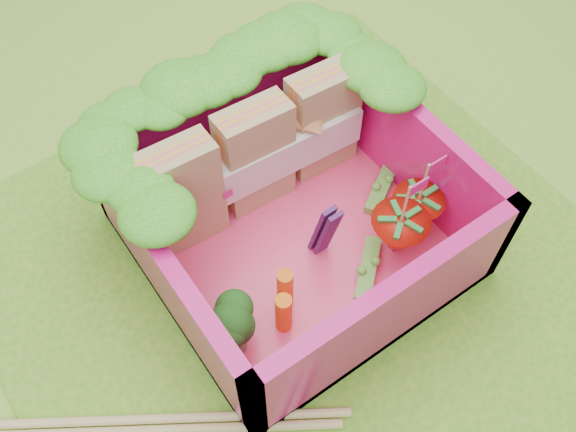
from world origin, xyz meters
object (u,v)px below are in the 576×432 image
(bento_box, at_px, (294,209))
(strawberry_left, at_px, (397,236))
(chopsticks, at_px, (94,427))
(strawberry_right, at_px, (415,213))
(broccoli, at_px, (230,328))
(sandwich_stack, at_px, (257,156))

(bento_box, relative_size, strawberry_left, 2.62)
(bento_box, distance_m, chopsticks, 1.19)
(strawberry_left, height_order, strawberry_right, strawberry_left)
(bento_box, height_order, broccoli, bento_box)
(bento_box, distance_m, strawberry_right, 0.55)
(strawberry_right, bearing_deg, broccoli, -179.20)
(strawberry_left, distance_m, strawberry_right, 0.16)
(broccoli, xyz_separation_m, strawberry_left, (0.83, -0.04, -0.04))
(chopsticks, bearing_deg, bento_box, 12.38)
(bento_box, bearing_deg, sandwich_stack, 88.83)
(broccoli, distance_m, strawberry_left, 0.84)
(bento_box, bearing_deg, strawberry_left, -45.07)
(sandwich_stack, bearing_deg, strawberry_left, -62.94)
(strawberry_right, bearing_deg, sandwich_stack, 129.29)
(strawberry_right, bearing_deg, bento_box, 149.96)
(sandwich_stack, bearing_deg, chopsticks, -154.42)
(bento_box, height_order, strawberry_right, bento_box)
(bento_box, xyz_separation_m, broccoli, (-0.51, -0.29, -0.05))
(bento_box, xyz_separation_m, chopsticks, (-1.13, -0.25, -0.26))
(strawberry_left, bearing_deg, strawberry_right, 18.66)
(bento_box, bearing_deg, broccoli, -150.73)
(sandwich_stack, relative_size, strawberry_right, 2.26)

